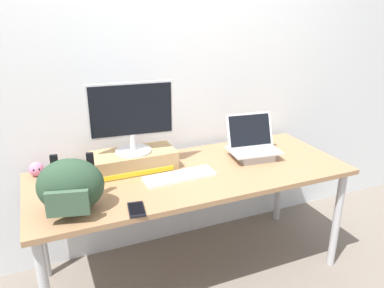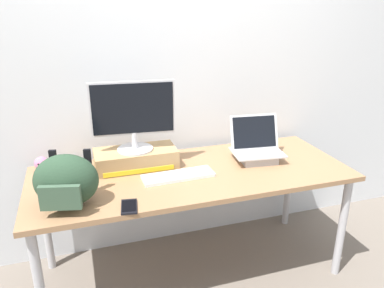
% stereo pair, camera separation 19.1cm
% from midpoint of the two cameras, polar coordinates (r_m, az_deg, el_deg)
% --- Properties ---
extents(ground_plane, '(20.00, 20.00, 0.00)m').
position_cam_midpoint_polar(ground_plane, '(2.68, 2.15, -18.50)').
color(ground_plane, '#70665B').
extents(back_wall, '(7.00, 0.10, 2.60)m').
position_cam_midpoint_polar(back_wall, '(2.57, -1.15, 11.81)').
color(back_wall, silver).
rests_on(back_wall, ground).
extents(desk, '(1.93, 0.76, 0.73)m').
position_cam_midpoint_polar(desk, '(2.32, 2.36, -5.70)').
color(desk, '#99704C').
rests_on(desk, ground).
extents(toner_box_yellow, '(0.50, 0.24, 0.11)m').
position_cam_midpoint_polar(toner_box_yellow, '(2.35, -6.24, -2.20)').
color(toner_box_yellow, '#A88456').
rests_on(toner_box_yellow, desk).
extents(desktop_monitor, '(0.50, 0.22, 0.43)m').
position_cam_midpoint_polar(desktop_monitor, '(2.26, -6.51, 4.35)').
color(desktop_monitor, silver).
rests_on(desktop_monitor, toner_box_yellow).
extents(open_laptop, '(0.34, 0.27, 0.28)m').
position_cam_midpoint_polar(open_laptop, '(2.50, 11.93, -1.17)').
color(open_laptop, '#ADADB2').
rests_on(open_laptop, desk).
extents(external_keyboard, '(0.43, 0.15, 0.02)m').
position_cam_midpoint_polar(external_keyboard, '(2.22, 0.36, -4.85)').
color(external_keyboard, white).
rests_on(external_keyboard, desk).
extents(messenger_backpack, '(0.36, 0.32, 0.27)m').
position_cam_midpoint_polar(messenger_backpack, '(1.95, -15.91, -5.45)').
color(messenger_backpack, '#28422D').
rests_on(messenger_backpack, desk).
extents(coffee_mug, '(0.12, 0.08, 0.09)m').
position_cam_midpoint_polar(coffee_mug, '(2.19, -16.96, -5.11)').
color(coffee_mug, '#2D4C93').
rests_on(coffee_mug, desk).
extents(cell_phone, '(0.10, 0.15, 0.01)m').
position_cam_midpoint_polar(cell_phone, '(1.92, -6.69, -9.46)').
color(cell_phone, black).
rests_on(cell_phone, desk).
extents(plush_toy, '(0.09, 0.09, 0.09)m').
position_cam_midpoint_polar(plush_toy, '(2.45, -19.80, -2.82)').
color(plush_toy, '#CC7099').
rests_on(plush_toy, desk).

